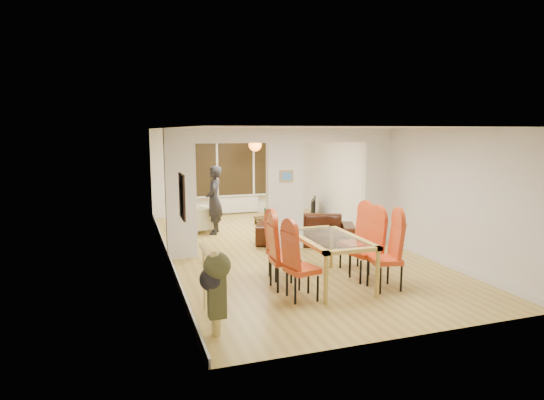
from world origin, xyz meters
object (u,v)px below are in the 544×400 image
armchair (197,219)px  bowl (280,216)px  dining_chair_ra (385,254)px  dining_chair_la (302,264)px  dining_chair_lb (285,255)px  sofa (305,230)px  dining_chair_lc (282,248)px  television (311,207)px  person (214,200)px  dining_chair_rb (365,248)px  bottle (265,212)px  dining_table (329,260)px  coffee_table (272,221)px  dining_chair_rc (354,240)px

armchair → bowl: (2.32, 0.20, -0.08)m
dining_chair_ra → armchair: 5.66m
dining_chair_la → armchair: bearing=86.7°
dining_chair_lb → sofa: (1.44, 2.63, -0.23)m
dining_chair_lc → television: 5.75m
person → bowl: bearing=122.5°
dining_chair_la → dining_chair_rb: dining_chair_rb is taller
dining_chair_la → dining_chair_ra: bearing=-12.4°
dining_chair_lc → bottle: dining_chair_lc is taller
dining_chair_lb → television: 6.25m
dining_chair_lc → dining_chair_rb: dining_chair_rb is taller
dining_chair_la → person: (-0.40, 4.82, 0.30)m
dining_table → dining_chair_lc: bearing=141.5°
bowl → sofa: bearing=-94.6°
person → coffee_table: size_ratio=1.85×
armchair → person: size_ratio=0.41×
coffee_table → bowl: size_ratio=4.49×
sofa → television: 3.24m
armchair → dining_chair_rb: bearing=4.0°
bottle → bowl: bearing=-12.7°
television → dining_chair_rc: bearing=-170.6°
dining_chair_la → television: dining_chair_la is taller
dining_chair_la → sofa: 3.45m
person → television: (3.16, 1.27, -0.56)m
person → sofa: bearing=63.1°
dining_table → coffee_table: dining_table is taller
sofa → television: (1.40, 2.92, -0.03)m
bottle → television: bearing=20.7°
dining_chair_lb → dining_chair_rc: 1.63m
dining_chair_lb → sofa: 3.01m
dining_chair_rb → armchair: 5.17m
bowl → person: bearing=-163.9°
bowl → dining_chair_la: bearing=-105.9°
sofa → armchair: size_ratio=3.18×
dining_chair_lb → television: bearing=65.7°
dining_chair_lc → bowl: bearing=62.9°
dining_chair_rb → television: size_ratio=1.13×
sofa → person: bearing=158.9°
dining_table → person: size_ratio=1.02×
dining_table → bowl: size_ratio=8.45×
dining_chair_la → dining_chair_rb: size_ratio=0.97×
dining_chair_rc → bottle: size_ratio=4.42×
television → armchair: bearing=128.2°
dining_chair_rc → coffee_table: 4.39m
bowl → dining_table: bearing=-99.9°
armchair → bowl: size_ratio=3.39×
dining_chair_la → bottle: 5.60m
dining_chair_lb → bowl: size_ratio=5.44×
bowl → dining_chair_lb: bearing=-108.5°
dining_chair_la → dining_chair_lb: 0.54m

